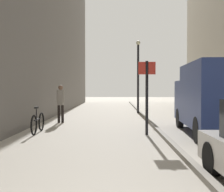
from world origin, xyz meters
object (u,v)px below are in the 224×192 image
(pedestrian_main_foreground, at_px, (61,101))
(lamp_post, at_px, (138,72))
(street_sign_post, at_px, (147,91))
(delivery_van, at_px, (215,97))
(bicycle_leaning, at_px, (38,123))

(pedestrian_main_foreground, bearing_deg, lamp_post, -121.22)
(pedestrian_main_foreground, xyz_separation_m, street_sign_post, (3.71, -3.54, 0.51))
(delivery_van, relative_size, street_sign_post, 1.99)
(bicycle_leaning, bearing_deg, street_sign_post, -5.61)
(delivery_van, bearing_deg, street_sign_post, -174.67)
(bicycle_leaning, bearing_deg, lamp_post, 63.09)
(delivery_van, bearing_deg, bicycle_leaning, -179.20)
(delivery_van, bearing_deg, pedestrian_main_foreground, 153.84)
(street_sign_post, xyz_separation_m, bicycle_leaning, (-3.95, 0.36, -1.16))
(delivery_van, relative_size, lamp_post, 1.09)
(lamp_post, relative_size, bicycle_leaning, 2.69)
(pedestrian_main_foreground, xyz_separation_m, delivery_van, (6.13, -3.45, 0.29))
(pedestrian_main_foreground, distance_m, bicycle_leaning, 3.26)
(delivery_van, height_order, lamp_post, lamp_post)
(bicycle_leaning, bearing_deg, pedestrian_main_foreground, 85.32)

